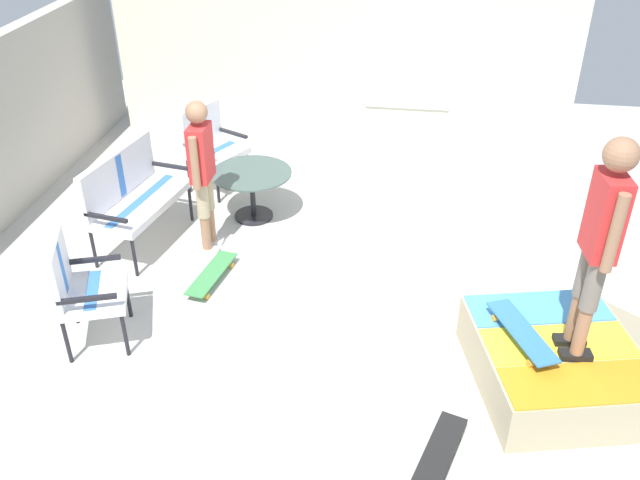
{
  "coord_description": "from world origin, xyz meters",
  "views": [
    {
      "loc": [
        -4.96,
        -0.54,
        3.92
      ],
      "look_at": [
        0.17,
        0.23,
        0.7
      ],
      "focal_mm": 38.36,
      "sensor_mm": 36.0,
      "label": 1
    }
  ],
  "objects_px": {
    "skateboard_spare": "(439,455)",
    "person_skater": "(601,235)",
    "person_watching": "(202,167)",
    "patio_bench": "(130,190)",
    "patio_chair_near_house": "(209,141)",
    "skateboard_by_bench": "(212,274)",
    "skateboard_on_ramp": "(522,332)",
    "patio_table": "(252,185)",
    "patio_chair_by_wall": "(77,283)",
    "skate_ramp": "(558,363)"
  },
  "relations": [
    {
      "from": "skateboard_spare",
      "to": "person_skater",
      "type": "bearing_deg",
      "value": -48.27
    },
    {
      "from": "person_watching",
      "to": "person_skater",
      "type": "height_order",
      "value": "person_skater"
    },
    {
      "from": "person_skater",
      "to": "patio_bench",
      "type": "bearing_deg",
      "value": 68.27
    },
    {
      "from": "patio_chair_near_house",
      "to": "skateboard_by_bench",
      "type": "relative_size",
      "value": 1.24
    },
    {
      "from": "patio_bench",
      "to": "skateboard_by_bench",
      "type": "height_order",
      "value": "patio_bench"
    },
    {
      "from": "person_watching",
      "to": "skateboard_on_ramp",
      "type": "xyz_separation_m",
      "value": [
        -1.6,
        -3.02,
        -0.44
      ]
    },
    {
      "from": "patio_table",
      "to": "skateboard_spare",
      "type": "xyz_separation_m",
      "value": [
        -3.25,
        -2.11,
        -0.32
      ]
    },
    {
      "from": "patio_chair_by_wall",
      "to": "patio_table",
      "type": "xyz_separation_m",
      "value": [
        2.34,
        -0.93,
        -0.21
      ]
    },
    {
      "from": "person_watching",
      "to": "skateboard_spare",
      "type": "distance_m",
      "value": 3.6
    },
    {
      "from": "patio_chair_near_house",
      "to": "person_watching",
      "type": "height_order",
      "value": "person_watching"
    },
    {
      "from": "skate_ramp",
      "to": "skateboard_on_ramp",
      "type": "bearing_deg",
      "value": 95.06
    },
    {
      "from": "patio_table",
      "to": "person_watching",
      "type": "height_order",
      "value": "person_watching"
    },
    {
      "from": "skateboard_on_ramp",
      "to": "patio_chair_near_house",
      "type": "bearing_deg",
      "value": 48.49
    },
    {
      "from": "patio_bench",
      "to": "skateboard_on_ramp",
      "type": "relative_size",
      "value": 1.63
    },
    {
      "from": "patio_table",
      "to": "person_skater",
      "type": "relative_size",
      "value": 0.51
    },
    {
      "from": "patio_bench",
      "to": "patio_table",
      "type": "relative_size",
      "value": 1.47
    },
    {
      "from": "skate_ramp",
      "to": "skateboard_on_ramp",
      "type": "relative_size",
      "value": 2.49
    },
    {
      "from": "patio_chair_near_house",
      "to": "skateboard_spare",
      "type": "distance_m",
      "value": 4.84
    },
    {
      "from": "skate_ramp",
      "to": "skateboard_spare",
      "type": "height_order",
      "value": "skate_ramp"
    },
    {
      "from": "person_skater",
      "to": "skateboard_spare",
      "type": "bearing_deg",
      "value": 131.73
    },
    {
      "from": "person_watching",
      "to": "person_skater",
      "type": "bearing_deg",
      "value": -115.94
    },
    {
      "from": "patio_chair_by_wall",
      "to": "skateboard_by_bench",
      "type": "height_order",
      "value": "patio_chair_by_wall"
    },
    {
      "from": "skate_ramp",
      "to": "patio_bench",
      "type": "bearing_deg",
      "value": 68.99
    },
    {
      "from": "skate_ramp",
      "to": "patio_bench",
      "type": "relative_size",
      "value": 1.53
    },
    {
      "from": "patio_table",
      "to": "patio_bench",
      "type": "bearing_deg",
      "value": 121.75
    },
    {
      "from": "skate_ramp",
      "to": "skateboard_on_ramp",
      "type": "height_order",
      "value": "skateboard_on_ramp"
    },
    {
      "from": "skateboard_spare",
      "to": "patio_bench",
      "type": "bearing_deg",
      "value": 51.66
    },
    {
      "from": "skate_ramp",
      "to": "person_watching",
      "type": "xyz_separation_m",
      "value": [
        1.57,
        3.34,
        0.74
      ]
    },
    {
      "from": "patio_chair_by_wall",
      "to": "skateboard_by_bench",
      "type": "xyz_separation_m",
      "value": [
        1.02,
        -0.82,
        -0.53
      ]
    },
    {
      "from": "patio_table",
      "to": "patio_chair_near_house",
      "type": "bearing_deg",
      "value": 45.14
    },
    {
      "from": "skate_ramp",
      "to": "patio_bench",
      "type": "distance_m",
      "value": 4.47
    },
    {
      "from": "patio_table",
      "to": "skateboard_by_bench",
      "type": "relative_size",
      "value": 1.09
    },
    {
      "from": "patio_chair_near_house",
      "to": "skate_ramp",
      "type": "bearing_deg",
      "value": -128.63
    },
    {
      "from": "skate_ramp",
      "to": "skateboard_on_ramp",
      "type": "distance_m",
      "value": 0.45
    },
    {
      "from": "skate_ramp",
      "to": "patio_chair_near_house",
      "type": "relative_size",
      "value": 1.99
    },
    {
      "from": "skateboard_by_bench",
      "to": "skateboard_spare",
      "type": "distance_m",
      "value": 2.94
    },
    {
      "from": "skateboard_by_bench",
      "to": "person_skater",
      "type": "bearing_deg",
      "value": -108.29
    },
    {
      "from": "patio_chair_near_house",
      "to": "skateboard_spare",
      "type": "height_order",
      "value": "patio_chair_near_house"
    },
    {
      "from": "patio_bench",
      "to": "patio_chair_near_house",
      "type": "bearing_deg",
      "value": -17.98
    },
    {
      "from": "person_watching",
      "to": "skateboard_on_ramp",
      "type": "relative_size",
      "value": 2.02
    },
    {
      "from": "person_skater",
      "to": "skateboard_on_ramp",
      "type": "distance_m",
      "value": 1.03
    },
    {
      "from": "patio_chair_by_wall",
      "to": "skateboard_on_ramp",
      "type": "relative_size",
      "value": 1.26
    },
    {
      "from": "patio_chair_near_house",
      "to": "patio_chair_by_wall",
      "type": "height_order",
      "value": "same"
    },
    {
      "from": "patio_chair_by_wall",
      "to": "skateboard_on_ramp",
      "type": "distance_m",
      "value": 3.64
    },
    {
      "from": "person_watching",
      "to": "skateboard_by_bench",
      "type": "xyz_separation_m",
      "value": [
        -0.6,
        -0.2,
        -0.86
      ]
    },
    {
      "from": "skate_ramp",
      "to": "skateboard_on_ramp",
      "type": "xyz_separation_m",
      "value": [
        -0.03,
        0.33,
        0.3
      ]
    },
    {
      "from": "patio_bench",
      "to": "person_watching",
      "type": "relative_size",
      "value": 0.81
    },
    {
      "from": "skateboard_by_bench",
      "to": "patio_chair_near_house",
      "type": "bearing_deg",
      "value": 15.87
    },
    {
      "from": "patio_chair_near_house",
      "to": "skateboard_spare",
      "type": "relative_size",
      "value": 1.24
    },
    {
      "from": "patio_chair_near_house",
      "to": "person_skater",
      "type": "height_order",
      "value": "person_skater"
    }
  ]
}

